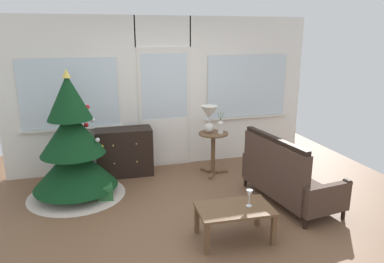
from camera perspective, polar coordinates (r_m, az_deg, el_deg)
The scene contains 11 objects.
ground_plane at distance 4.72m, azimuth 1.33°, elevation -13.56°, with size 6.76×6.76×0.00m, color brown.
back_wall_with_door at distance 6.23m, azimuth -4.43°, elevation 6.00°, with size 5.20×0.14×2.55m.
christmas_tree at distance 5.37m, azimuth -18.16°, elevation -2.91°, with size 1.38×1.38×1.82m.
dresser_cabinet at distance 6.05m, azimuth -10.58°, elevation -3.17°, with size 0.91×0.47×0.78m.
settee_sofa at distance 5.14m, azimuth 14.36°, elevation -6.94°, with size 0.87×1.55×0.96m.
side_table at distance 5.94m, azimuth 3.34°, elevation -2.14°, with size 0.50×0.48×0.71m.
table_lamp at distance 5.83m, azimuth 2.73°, elevation 2.54°, with size 0.28×0.28×0.44m.
flower_vase at distance 5.83m, azimuth 4.51°, elevation 0.82°, with size 0.11×0.10×0.35m.
coffee_table at distance 4.19m, azimuth 6.69°, elevation -12.47°, with size 0.87×0.56×0.39m.
wine_glass at distance 4.16m, azimuth 9.01°, elevation -9.74°, with size 0.08×0.08×0.20m.
gift_box at distance 5.30m, azimuth -13.52°, elevation -9.35°, with size 0.21×0.19×0.21m, color #266633.
Camera 1 is at (-1.27, -3.94, 2.27)m, focal length 33.93 mm.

